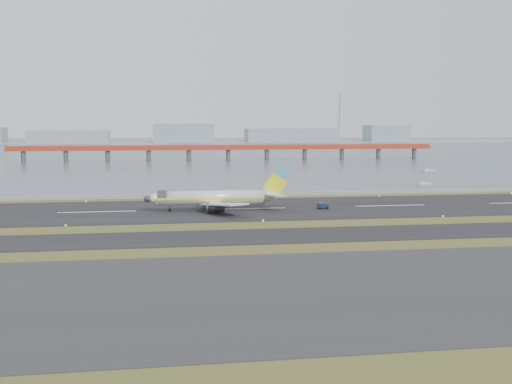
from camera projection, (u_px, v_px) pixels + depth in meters
ground at (269, 227)px, 143.47m from camera, size 1000.00×1000.00×0.00m
apron_strip at (339, 289)px, 89.48m from camera, size 1000.00×50.00×0.10m
taxiway_strip at (279, 236)px, 131.69m from camera, size 1000.00×18.00×0.10m
runway_strip at (249, 209)px, 172.92m from camera, size 1000.00×45.00×0.10m
seawall at (235, 195)px, 202.31m from camera, size 1000.00×2.50×1.00m
bay_water at (181, 148)px, 595.00m from camera, size 1400.00×800.00×1.30m
red_pier at (228, 149)px, 391.24m from camera, size 260.00×5.00×10.20m
far_shoreline at (186, 137)px, 753.55m from camera, size 1400.00×80.00×60.50m
airliner at (217, 198)px, 169.02m from camera, size 38.52×32.89×12.80m
pushback_tug at (323, 206)px, 172.53m from camera, size 3.01×1.91×1.86m
workboat_near at (423, 183)px, 240.31m from camera, size 6.34×4.08×1.48m
workboat_far at (428, 170)px, 305.59m from camera, size 7.68×5.01×1.79m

